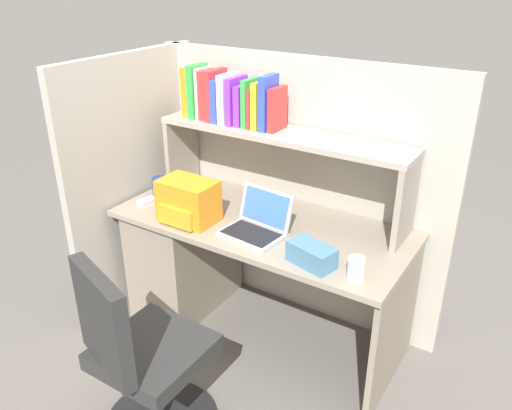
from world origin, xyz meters
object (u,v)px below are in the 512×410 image
at_px(laptop, 257,224).
at_px(backpack, 188,202).
at_px(computer_mouse, 147,202).
at_px(snack_canister, 161,187).
at_px(paper_cup, 356,268).
at_px(office_chair, 143,367).
at_px(tissue_box, 312,255).

height_order(laptop, backpack, backpack).
bearing_deg(computer_mouse, backpack, 5.53).
bearing_deg(snack_canister, laptop, -6.01).
bearing_deg(backpack, paper_cup, -2.28).
bearing_deg(office_chair, tissue_box, -106.58).
relative_size(computer_mouse, office_chair, 0.11).
relative_size(backpack, office_chair, 0.32).
bearing_deg(tissue_box, computer_mouse, -169.12).
xyz_separation_m(backpack, tissue_box, (0.76, -0.04, -0.06)).
bearing_deg(laptop, tissue_box, -17.95).
bearing_deg(tissue_box, laptop, 176.72).
relative_size(laptop, snack_canister, 2.79).
relative_size(paper_cup, office_chair, 0.11).
distance_m(paper_cup, office_chair, 1.02).
xyz_separation_m(paper_cup, tissue_box, (-0.21, -0.01, -0.00)).
bearing_deg(paper_cup, office_chair, -135.67).
bearing_deg(paper_cup, laptop, 168.88).
bearing_deg(backpack, snack_canister, 155.46).
relative_size(laptop, tissue_box, 1.52).
height_order(laptop, snack_canister, laptop).
xyz_separation_m(tissue_box, office_chair, (-0.46, -0.66, -0.39)).
bearing_deg(snack_canister, paper_cup, -8.31).
bearing_deg(laptop, paper_cup, -11.12).
bearing_deg(backpack, computer_mouse, 175.11).
bearing_deg(computer_mouse, laptop, 14.25).
relative_size(paper_cup, snack_canister, 0.84).
xyz_separation_m(paper_cup, office_chair, (-0.68, -0.66, -0.39)).
bearing_deg(backpack, laptop, 11.08).
bearing_deg(tissue_box, backpack, -168.64).
relative_size(laptop, computer_mouse, 3.22).
distance_m(paper_cup, tissue_box, 0.21).
relative_size(computer_mouse, snack_canister, 0.87).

